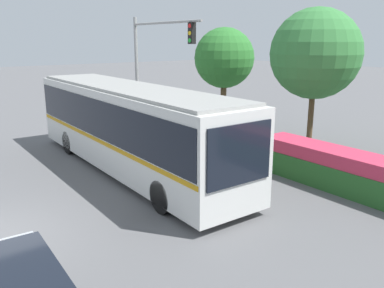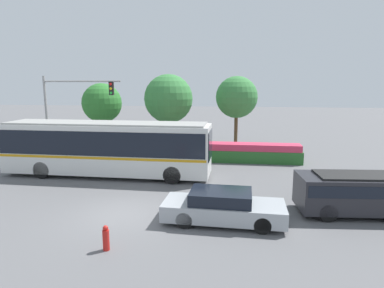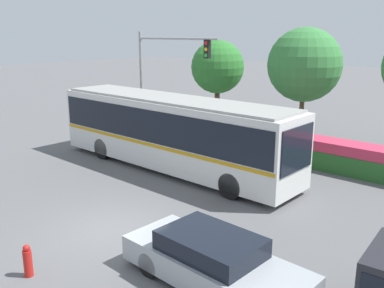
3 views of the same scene
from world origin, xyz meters
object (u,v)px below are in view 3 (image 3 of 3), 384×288
object	(u,v)px
city_bus	(171,129)
traffic_light_pole	(160,68)
street_tree_left	(218,67)
street_tree_centre	(304,65)
sedan_foreground	(214,262)
fire_hydrant	(28,261)

from	to	relation	value
city_bus	traffic_light_pole	bearing A→B (deg)	140.31
city_bus	street_tree_left	xyz separation A→B (m)	(-3.37, 7.66, 2.05)
street_tree_left	city_bus	bearing A→B (deg)	-66.25
traffic_light_pole	street_tree_centre	xyz separation A→B (m)	(6.48, 4.42, 0.24)
sedan_foreground	traffic_light_pole	distance (m)	15.36
traffic_light_pole	street_tree_centre	world-z (taller)	street_tree_centre
fire_hydrant	street_tree_centre	bearing A→B (deg)	94.18
city_bus	street_tree_left	size ratio (longest dim) A/B	2.24
street_tree_left	fire_hydrant	world-z (taller)	street_tree_left
sedan_foreground	street_tree_centre	size ratio (longest dim) A/B	0.78
street_tree_centre	city_bus	bearing A→B (deg)	-104.65
sedan_foreground	traffic_light_pole	bearing A→B (deg)	142.05
street_tree_left	fire_hydrant	size ratio (longest dim) A/B	6.42
sedan_foreground	traffic_light_pole	world-z (taller)	traffic_light_pole
city_bus	sedan_foreground	size ratio (longest dim) A/B	2.55
sedan_foreground	fire_hydrant	world-z (taller)	sedan_foreground
traffic_light_pole	fire_hydrant	size ratio (longest dim) A/B	6.97
street_tree_centre	fire_hydrant	size ratio (longest dim) A/B	7.26
sedan_foreground	fire_hydrant	xyz separation A→B (m)	(-3.74, -2.76, -0.21)
city_bus	street_tree_centre	size ratio (longest dim) A/B	1.98
street_tree_left	street_tree_centre	distance (m)	5.53
sedan_foreground	traffic_light_pole	xyz separation A→B (m)	(-11.45, 9.65, 3.40)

